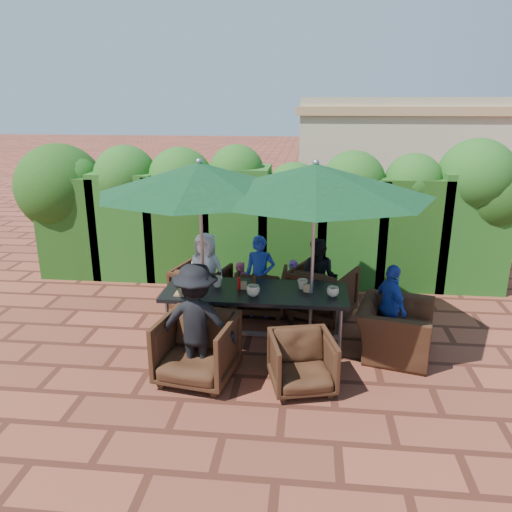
# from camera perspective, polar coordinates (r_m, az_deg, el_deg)

# --- Properties ---
(ground) EXTENTS (80.00, 80.00, 0.00)m
(ground) POSITION_cam_1_polar(r_m,az_deg,el_deg) (7.07, -0.70, -8.93)
(ground) COLOR brown
(ground) RESTS_ON ground
(dining_table) EXTENTS (2.41, 0.90, 0.75)m
(dining_table) POSITION_cam_1_polar(r_m,az_deg,el_deg) (6.59, -0.07, -4.53)
(dining_table) COLOR black
(dining_table) RESTS_ON ground
(umbrella_left) EXTENTS (2.59, 2.59, 2.46)m
(umbrella_left) POSITION_cam_1_polar(r_m,az_deg,el_deg) (6.26, -6.47, 8.81)
(umbrella_left) COLOR gray
(umbrella_left) RESTS_ON ground
(umbrella_right) EXTENTS (2.89, 2.89, 2.46)m
(umbrella_right) POSITION_cam_1_polar(r_m,az_deg,el_deg) (6.13, 6.80, 8.64)
(umbrella_right) COLOR gray
(umbrella_right) RESTS_ON ground
(chair_far_left) EXTENTS (0.92, 0.89, 0.78)m
(chair_far_left) POSITION_cam_1_polar(r_m,az_deg,el_deg) (7.79, -6.27, -3.35)
(chair_far_left) COLOR black
(chair_far_left) RESTS_ON ground
(chair_far_mid) EXTENTS (0.75, 0.71, 0.76)m
(chair_far_mid) POSITION_cam_1_polar(r_m,az_deg,el_deg) (7.65, 0.63, -3.72)
(chair_far_mid) COLOR black
(chair_far_mid) RESTS_ON ground
(chair_far_right) EXTENTS (1.10, 1.07, 0.87)m
(chair_far_right) POSITION_cam_1_polar(r_m,az_deg,el_deg) (7.51, 7.60, -3.85)
(chair_far_right) COLOR black
(chair_far_right) RESTS_ON ground
(chair_near_left) EXTENTS (0.95, 0.91, 0.86)m
(chair_near_left) POSITION_cam_1_polar(r_m,az_deg,el_deg) (5.88, -6.79, -10.16)
(chair_near_left) COLOR black
(chair_near_left) RESTS_ON ground
(chair_near_right) EXTENTS (0.82, 0.79, 0.71)m
(chair_near_right) POSITION_cam_1_polar(r_m,az_deg,el_deg) (5.73, 5.30, -11.75)
(chair_near_right) COLOR black
(chair_near_right) RESTS_ON ground
(chair_end_right) EXTENTS (0.90, 1.16, 0.89)m
(chair_end_right) POSITION_cam_1_polar(r_m,az_deg,el_deg) (6.64, 15.65, -7.19)
(chair_end_right) COLOR black
(chair_end_right) RESTS_ON ground
(adult_far_left) EXTENTS (0.69, 0.51, 1.26)m
(adult_far_left) POSITION_cam_1_polar(r_m,az_deg,el_deg) (7.60, -5.72, -1.96)
(adult_far_left) COLOR white
(adult_far_left) RESTS_ON ground
(adult_far_mid) EXTENTS (0.46, 0.38, 1.24)m
(adult_far_mid) POSITION_cam_1_polar(r_m,az_deg,el_deg) (7.43, 0.45, -2.39)
(adult_far_mid) COLOR #2042AE
(adult_far_mid) RESTS_ON ground
(adult_far_right) EXTENTS (0.66, 0.51, 1.20)m
(adult_far_right) POSITION_cam_1_polar(r_m,az_deg,el_deg) (7.47, 7.20, -2.58)
(adult_far_right) COLOR black
(adult_far_right) RESTS_ON ground
(adult_near_left) EXTENTS (0.90, 0.42, 1.41)m
(adult_near_left) POSITION_cam_1_polar(r_m,az_deg,el_deg) (5.79, -6.81, -7.56)
(adult_near_left) COLOR black
(adult_near_left) RESTS_ON ground
(adult_end_right) EXTENTS (0.57, 0.74, 1.13)m
(adult_end_right) POSITION_cam_1_polar(r_m,az_deg,el_deg) (6.77, 15.11, -5.57)
(adult_end_right) COLOR #2042AE
(adult_end_right) RESTS_ON ground
(child_left) EXTENTS (0.33, 0.29, 0.79)m
(child_left) POSITION_cam_1_polar(r_m,az_deg,el_deg) (7.65, -1.74, -3.60)
(child_left) COLOR #DE4E80
(child_left) RESTS_ON ground
(child_right) EXTENTS (0.33, 0.28, 0.85)m
(child_right) POSITION_cam_1_polar(r_m,az_deg,el_deg) (7.60, 4.27, -3.57)
(child_right) COLOR #8351AF
(child_right) RESTS_ON ground
(pedestrian_a) EXTENTS (1.55, 0.83, 1.58)m
(pedestrian_a) POSITION_cam_1_polar(r_m,az_deg,el_deg) (10.78, 10.97, 4.50)
(pedestrian_a) COLOR green
(pedestrian_a) RESTS_ON ground
(pedestrian_b) EXTENTS (0.86, 0.74, 1.53)m
(pedestrian_b) POSITION_cam_1_polar(r_m,az_deg,el_deg) (11.08, 15.98, 4.36)
(pedestrian_b) COLOR #DE4E80
(pedestrian_b) RESTS_ON ground
(pedestrian_c) EXTENTS (1.08, 1.21, 1.76)m
(pedestrian_c) POSITION_cam_1_polar(r_m,az_deg,el_deg) (11.01, 19.86, 4.53)
(pedestrian_c) COLOR gray
(pedestrian_c) RESTS_ON ground
(cup_a) EXTENTS (0.17, 0.17, 0.13)m
(cup_a) POSITION_cam_1_polar(r_m,az_deg,el_deg) (6.57, -7.99, -3.43)
(cup_a) COLOR beige
(cup_a) RESTS_ON dining_table
(cup_b) EXTENTS (0.15, 0.15, 0.14)m
(cup_b) POSITION_cam_1_polar(r_m,az_deg,el_deg) (6.68, -4.45, -2.94)
(cup_b) COLOR beige
(cup_b) RESTS_ON dining_table
(cup_c) EXTENTS (0.17, 0.17, 0.14)m
(cup_c) POSITION_cam_1_polar(r_m,az_deg,el_deg) (6.36, -0.33, -3.98)
(cup_c) COLOR beige
(cup_c) RESTS_ON dining_table
(cup_d) EXTENTS (0.14, 0.14, 0.13)m
(cup_d) POSITION_cam_1_polar(r_m,az_deg,el_deg) (6.62, 5.34, -3.22)
(cup_d) COLOR beige
(cup_d) RESTS_ON dining_table
(cup_e) EXTENTS (0.15, 0.15, 0.12)m
(cup_e) POSITION_cam_1_polar(r_m,az_deg,el_deg) (6.42, 8.78, -4.06)
(cup_e) COLOR beige
(cup_e) RESTS_ON dining_table
(ketchup_bottle) EXTENTS (0.04, 0.04, 0.17)m
(ketchup_bottle) POSITION_cam_1_polar(r_m,az_deg,el_deg) (6.56, -1.95, -3.13)
(ketchup_bottle) COLOR #B20C0A
(ketchup_bottle) RESTS_ON dining_table
(sauce_bottle) EXTENTS (0.04, 0.04, 0.17)m
(sauce_bottle) POSITION_cam_1_polar(r_m,az_deg,el_deg) (6.60, -0.21, -3.02)
(sauce_bottle) COLOR #4C230C
(sauce_bottle) RESTS_ON dining_table
(serving_tray) EXTENTS (0.35, 0.25, 0.02)m
(serving_tray) POSITION_cam_1_polar(r_m,az_deg,el_deg) (6.51, -7.64, -4.19)
(serving_tray) COLOR olive
(serving_tray) RESTS_ON dining_table
(number_block_left) EXTENTS (0.12, 0.06, 0.10)m
(number_block_left) POSITION_cam_1_polar(r_m,az_deg,el_deg) (6.59, -1.58, -3.37)
(number_block_left) COLOR tan
(number_block_left) RESTS_ON dining_table
(number_block_right) EXTENTS (0.12, 0.06, 0.10)m
(number_block_right) POSITION_cam_1_polar(r_m,az_deg,el_deg) (6.53, 5.96, -3.68)
(number_block_right) COLOR tan
(number_block_right) RESTS_ON dining_table
(hedge_wall) EXTENTS (9.10, 1.60, 2.55)m
(hedge_wall) POSITION_cam_1_polar(r_m,az_deg,el_deg) (8.83, 0.69, 5.70)
(hedge_wall) COLOR #15350E
(hedge_wall) RESTS_ON ground
(building) EXTENTS (6.20, 3.08, 3.20)m
(building) POSITION_cam_1_polar(r_m,az_deg,el_deg) (13.65, 17.98, 10.14)
(building) COLOR tan
(building) RESTS_ON ground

